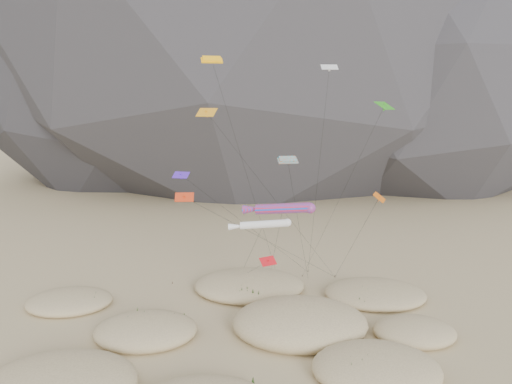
# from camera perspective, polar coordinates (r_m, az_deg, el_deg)

# --- Properties ---
(ground) EXTENTS (500.00, 500.00, 0.00)m
(ground) POSITION_cam_1_polar(r_m,az_deg,el_deg) (52.20, 0.46, -18.06)
(ground) COLOR #CCB789
(ground) RESTS_ON ground
(dunes) EXTENTS (50.44, 39.24, 4.19)m
(dunes) POSITION_cam_1_polar(r_m,az_deg,el_deg) (55.69, -0.97, -15.38)
(dunes) COLOR #CCB789
(dunes) RESTS_ON ground
(dune_grass) EXTENTS (40.71, 28.54, 1.54)m
(dune_grass) POSITION_cam_1_polar(r_m,az_deg,el_deg) (54.92, -2.29, -15.61)
(dune_grass) COLOR black
(dune_grass) RESTS_ON ground
(kite_stakes) EXTENTS (23.23, 4.96, 0.30)m
(kite_stakes) POSITION_cam_1_polar(r_m,az_deg,el_deg) (73.81, 0.63, -9.42)
(kite_stakes) COLOR #3F2D1E
(kite_stakes) RESTS_ON ground
(rainbow_tube_kite) EXTENTS (8.42, 14.03, 13.67)m
(rainbow_tube_kite) POSITION_cam_1_polar(r_m,az_deg,el_deg) (57.81, 2.78, -1.91)
(rainbow_tube_kite) COLOR #FF1A2B
(rainbow_tube_kite) RESTS_ON ground
(white_tube_kite) EXTENTS (7.11, 18.16, 11.99)m
(white_tube_kite) POSITION_cam_1_polar(r_m,az_deg,el_deg) (56.04, 0.58, -3.75)
(white_tube_kite) COLOR silver
(white_tube_kite) RESTS_ON ground
(orange_parafoil) EXTENTS (9.57, 16.34, 29.93)m
(orange_parafoil) POSITION_cam_1_polar(r_m,az_deg,el_deg) (57.41, -4.91, 14.32)
(orange_parafoil) COLOR #FDAD0D
(orange_parafoil) RESTS_ON ground
(multi_parafoil) EXTENTS (5.47, 12.82, 18.81)m
(multi_parafoil) POSITION_cam_1_polar(r_m,az_deg,el_deg) (57.02, 3.68, 3.47)
(multi_parafoil) COLOR #DF5017
(multi_parafoil) RESTS_ON ground
(delta_kites) EXTENTS (26.61, 18.38, 29.58)m
(delta_kites) POSITION_cam_1_polar(r_m,az_deg,el_deg) (58.37, 4.41, 4.03)
(delta_kites) COLOR red
(delta_kites) RESTS_ON ground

